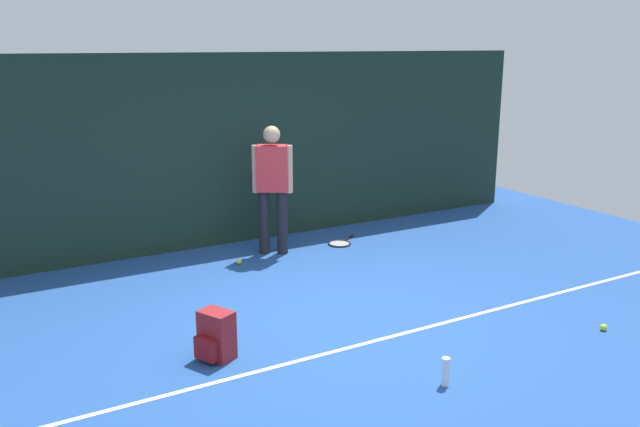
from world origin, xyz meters
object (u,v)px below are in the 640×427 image
(tennis_ball_by_fence, at_px, (239,262))
(water_bottle, at_px, (446,372))
(backpack, at_px, (216,336))
(tennis_racket, at_px, (340,243))
(tennis_player, at_px, (273,182))
(tennis_ball_near_player, at_px, (604,327))

(tennis_ball_by_fence, distance_m, water_bottle, 3.69)
(tennis_ball_by_fence, relative_size, water_bottle, 0.27)
(backpack, height_order, tennis_ball_by_fence, backpack)
(tennis_racket, xyz_separation_m, tennis_ball_by_fence, (-1.57, -0.11, 0.02))
(tennis_player, relative_size, tennis_ball_near_player, 25.76)
(tennis_racket, bearing_deg, tennis_player, -38.53)
(backpack, height_order, water_bottle, backpack)
(tennis_player, height_order, water_bottle, tennis_player)
(backpack, height_order, tennis_ball_near_player, backpack)
(tennis_ball_by_fence, bearing_deg, water_bottle, -85.90)
(backpack, bearing_deg, tennis_ball_by_fence, 127.20)
(tennis_player, relative_size, tennis_racket, 2.79)
(tennis_ball_by_fence, bearing_deg, tennis_player, 18.88)
(tennis_racket, distance_m, tennis_ball_near_player, 3.80)
(tennis_player, distance_m, water_bottle, 3.98)
(tennis_ball_near_player, height_order, tennis_ball_by_fence, same)
(tennis_player, relative_size, backpack, 3.86)
(tennis_player, xyz_separation_m, tennis_ball_near_player, (1.72, -3.82, -0.93))
(backpack, bearing_deg, tennis_player, 119.18)
(tennis_racket, xyz_separation_m, water_bottle, (-1.31, -3.79, 0.11))
(water_bottle, bearing_deg, tennis_racket, 70.94)
(backpack, distance_m, tennis_ball_by_fence, 2.59)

